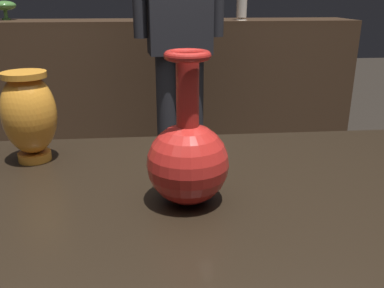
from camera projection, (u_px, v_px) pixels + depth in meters
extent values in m
cube|color=black|center=(196.00, 201.00, 0.79)|extent=(1.20, 0.64, 0.05)
cube|color=#422D1E|center=(165.00, 95.00, 2.96)|extent=(2.60, 0.40, 0.95)
cube|color=#422D1E|center=(163.00, 23.00, 2.79)|extent=(2.60, 0.40, 0.04)
sphere|color=red|center=(188.00, 164.00, 0.72)|extent=(0.14, 0.14, 0.14)
cylinder|color=red|center=(188.00, 94.00, 0.68)|extent=(0.04, 0.04, 0.13)
torus|color=red|center=(187.00, 55.00, 0.66)|extent=(0.08, 0.08, 0.02)
cylinder|color=orange|center=(35.00, 156.00, 0.92)|extent=(0.07, 0.07, 0.02)
ellipsoid|color=orange|center=(29.00, 114.00, 0.89)|extent=(0.12, 0.12, 0.18)
cylinder|color=orange|center=(24.00, 75.00, 0.86)|extent=(0.09, 0.09, 0.01)
cone|color=silver|center=(241.00, 19.00, 2.75)|extent=(0.07, 0.07, 0.02)
cylinder|color=silver|center=(242.00, 3.00, 2.72)|extent=(0.07, 0.07, 0.19)
cylinder|color=#477A38|center=(6.00, 19.00, 2.76)|extent=(0.05, 0.05, 0.01)
cylinder|color=#477A38|center=(6.00, 14.00, 2.75)|extent=(0.02, 0.02, 0.05)
ellipsoid|color=#477A38|center=(4.00, 6.00, 2.73)|extent=(0.15, 0.15, 0.06)
cylinder|color=#232328|center=(193.00, 130.00, 2.33)|extent=(0.11, 0.11, 0.86)
cylinder|color=#232328|center=(167.00, 132.00, 2.30)|extent=(0.11, 0.11, 0.86)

